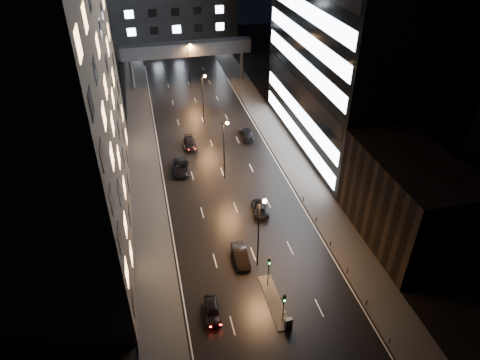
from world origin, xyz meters
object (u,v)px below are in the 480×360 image
(car_away_a, at_px, (212,310))
(car_away_b, at_px, (241,256))
(car_away_c, at_px, (182,167))
(car_away_d, at_px, (190,144))
(utility_cabinet, at_px, (288,323))
(car_toward_a, at_px, (260,208))
(car_toward_b, at_px, (247,134))

(car_away_a, height_order, car_away_b, car_away_b)
(car_away_c, distance_m, car_away_d, 8.09)
(car_away_b, relative_size, car_away_c, 0.82)
(car_away_c, bearing_deg, utility_cabinet, -72.42)
(car_away_c, xyz_separation_m, car_toward_a, (9.74, -13.30, -0.16))
(car_away_b, xyz_separation_m, car_away_d, (-2.16, 30.03, -0.06))
(utility_cabinet, bearing_deg, car_toward_b, 76.07)
(car_away_b, relative_size, car_toward_a, 1.02)
(car_toward_b, distance_m, utility_cabinet, 42.65)
(car_away_a, bearing_deg, car_away_c, 92.01)
(car_away_a, distance_m, car_toward_b, 40.95)
(car_away_b, bearing_deg, car_toward_a, 61.73)
(car_away_d, bearing_deg, car_away_b, -86.28)
(car_away_c, relative_size, car_away_d, 1.16)
(car_toward_a, relative_size, utility_cabinet, 3.57)
(car_away_c, height_order, car_toward_a, car_away_c)
(car_away_c, bearing_deg, car_away_a, -85.28)
(car_away_a, distance_m, utility_cabinet, 8.38)
(car_away_b, height_order, car_away_c, car_away_c)
(car_away_b, distance_m, car_away_c, 22.82)
(car_away_b, xyz_separation_m, car_away_c, (-4.66, 22.33, 0.02))
(car_toward_a, bearing_deg, car_away_c, -46.43)
(car_away_b, xyz_separation_m, car_toward_a, (5.07, 9.04, -0.14))
(car_away_b, height_order, utility_cabinet, car_away_b)
(car_toward_b, height_order, utility_cabinet, car_toward_b)
(car_away_c, relative_size, car_toward_b, 1.06)
(car_away_d, relative_size, utility_cabinet, 3.84)
(car_away_a, distance_m, car_away_c, 29.74)
(car_away_a, relative_size, car_toward_b, 0.75)
(car_toward_a, xyz_separation_m, car_toward_b, (3.67, 22.13, 0.15))
(car_away_b, relative_size, car_away_d, 0.95)
(car_away_a, height_order, utility_cabinet, utility_cabinet)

